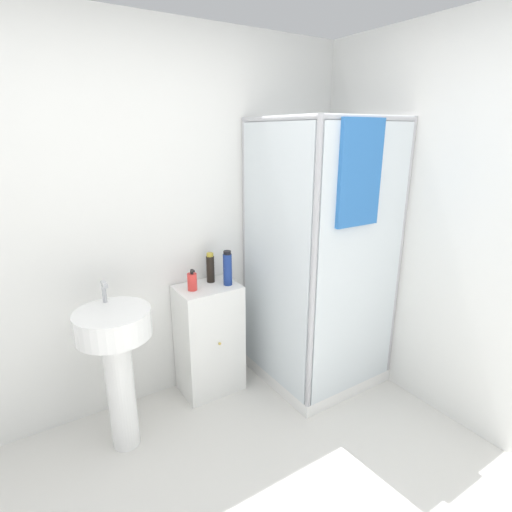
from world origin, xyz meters
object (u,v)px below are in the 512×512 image
at_px(soap_dispenser, 192,281).
at_px(shampoo_bottle_blue, 228,268).
at_px(sink, 117,353).
at_px(shampoo_bottle_tall_black, 210,268).

xyz_separation_m(soap_dispenser, shampoo_bottle_blue, (0.25, -0.04, 0.06)).
bearing_deg(shampoo_bottle_blue, soap_dispenser, 170.19).
height_order(sink, soap_dispenser, sink).
xyz_separation_m(sink, shampoo_bottle_tall_black, (0.75, 0.29, 0.29)).
bearing_deg(shampoo_bottle_blue, shampoo_bottle_tall_black, 123.05).
height_order(sink, shampoo_bottle_blue, shampoo_bottle_blue).
relative_size(shampoo_bottle_tall_black, shampoo_bottle_blue, 0.87).
relative_size(sink, shampoo_bottle_tall_black, 4.78).
distance_m(shampoo_bottle_tall_black, shampoo_bottle_blue, 0.14).
bearing_deg(sink, soap_dispenser, 20.80).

